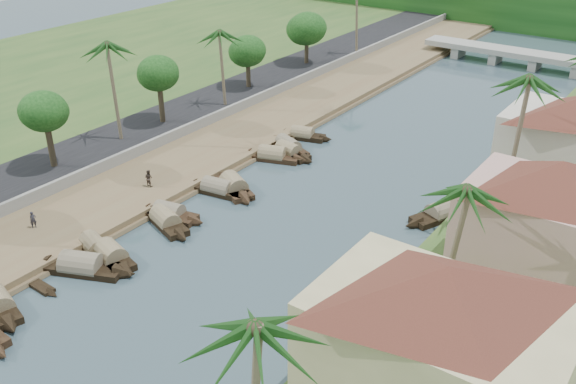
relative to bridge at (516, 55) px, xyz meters
The scene contains 36 objects.
ground 72.02m from the bridge, 90.00° to the right, with size 220.00×220.00×0.00m, color #384C54.
left_bank 54.42m from the bridge, 107.10° to the right, with size 10.00×180.00×0.80m, color brown.
right_bank 55.37m from the bridge, 69.93° to the right, with size 16.00×180.00×1.20m, color #284A1D.
road 57.49m from the bridge, 115.23° to the right, with size 8.00×180.00×1.40m, color black.
retaining_wall 55.79m from the bridge, 111.23° to the right, with size 0.40×180.00×1.10m, color slate.
far_left_fill 72.84m from the bridge, 134.44° to the right, with size 45.00×220.00×1.35m, color #284A1D.
treeline 28.09m from the bridge, 90.00° to the left, with size 120.00×14.00×8.00m.
bridge is the anchor object (origin of this frame).
building_near 76.54m from the bridge, 75.61° to the right, with size 14.85×14.85×10.20m.
building_mid 61.51m from the bridge, 70.98° to the right, with size 14.11×14.11×9.70m.
sampan_3 74.33m from the bridge, 96.93° to the right, with size 8.86×5.15×2.36m.
sampan_4 72.15m from the bridge, 98.38° to the right, with size 6.76×3.49×1.93m.
sampan_5 72.02m from the bridge, 96.62° to the right, with size 7.21×3.51×2.24m.
sampan_6 64.83m from the bridge, 98.32° to the right, with size 7.31×2.92×2.15m.
sampan_7 65.73m from the bridge, 97.71° to the right, with size 7.96×4.17×2.11m.
sampan_8 57.42m from the bridge, 98.21° to the right, with size 7.59×5.20×2.35m.
sampan_9 58.79m from the bridge, 98.89° to the right, with size 8.32×2.73×2.09m.
sampan_10 49.95m from the bridge, 100.91° to the right, with size 8.06×4.09×2.19m.
sampan_11 48.06m from the bridge, 100.44° to the right, with size 7.39×2.76×2.10m.
sampan_12 47.01m from the bridge, 101.76° to the right, with size 8.32×4.57×2.02m.
sampan_13 43.69m from the bridge, 103.42° to the right, with size 7.21×3.30×1.97m.
sampan_15 64.69m from the bridge, 81.01° to the right, with size 2.58×6.80×1.84m.
sampan_16 51.11m from the bridge, 78.79° to the right, with size 5.08×9.05×2.22m.
canoe_1 77.63m from the bridge, 97.72° to the right, with size 5.39×1.05×0.87m.
canoe_2 57.10m from the bridge, 101.03° to the right, with size 5.13×1.23×0.74m.
palm_0 85.61m from the bridge, 79.83° to the right, with size 3.20×3.20×13.11m.
palm_1 68.00m from the bridge, 76.26° to the right, with size 3.20×3.20×11.38m.
palm_2 54.25m from the bridge, 73.56° to the right, with size 3.20×3.20×13.96m.
palm_5 62.06m from the bridge, 113.04° to the right, with size 3.20×3.20×11.63m.
palm_6 47.92m from the bridge, 117.77° to the right, with size 3.20×3.20×10.28m.
tree_2 69.32m from the bridge, 110.31° to the right, with size 4.47×4.47×7.37m.
tree_3 55.89m from the bridge, 115.55° to the right, with size 4.53×4.53×7.44m.
tree_4 42.32m from the bridge, 124.75° to the right, with size 4.62×4.62×6.55m.
tree_5 32.21m from the bridge, 138.83° to the right, with size 5.44×5.44×7.19m.
person_near 74.43m from the bridge, 102.66° to the right, with size 0.53×0.34×1.44m, color #27262D.
person_far 63.39m from the bridge, 102.93° to the right, with size 0.78×0.61×1.61m, color #362C26.
Camera 1 is at (26.97, -25.71, 27.47)m, focal length 40.00 mm.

